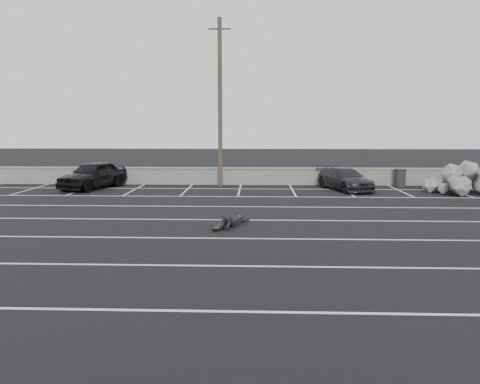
{
  "coord_description": "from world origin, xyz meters",
  "views": [
    {
      "loc": [
        1.98,
        -14.71,
        3.6
      ],
      "look_at": [
        1.31,
        3.66,
        1.0
      ],
      "focal_mm": 35.0,
      "sensor_mm": 36.0,
      "label": 1
    }
  ],
  "objects_px": {
    "riprap_pile": "(468,184)",
    "person": "(235,218)",
    "car_left": "(93,175)",
    "skateboard": "(219,227)",
    "car_right": "(345,179)",
    "utility_pole": "(220,103)",
    "trash_bin": "(400,178)"
  },
  "relations": [
    {
      "from": "riprap_pile",
      "to": "person",
      "type": "xyz_separation_m",
      "value": [
        -12.27,
        -8.63,
        -0.25
      ]
    },
    {
      "from": "car_left",
      "to": "skateboard",
      "type": "bearing_deg",
      "value": -32.78
    },
    {
      "from": "person",
      "to": "skateboard",
      "type": "bearing_deg",
      "value": -103.55
    },
    {
      "from": "car_right",
      "to": "utility_pole",
      "type": "bearing_deg",
      "value": 149.96
    },
    {
      "from": "skateboard",
      "to": "car_right",
      "type": "bearing_deg",
      "value": 71.04
    },
    {
      "from": "utility_pole",
      "to": "skateboard",
      "type": "xyz_separation_m",
      "value": [
        0.85,
        -11.83,
        -4.88
      ]
    },
    {
      "from": "car_left",
      "to": "utility_pole",
      "type": "bearing_deg",
      "value": 29.35
    },
    {
      "from": "utility_pole",
      "to": "trash_bin",
      "type": "distance_m",
      "value": 11.64
    },
    {
      "from": "utility_pole",
      "to": "person",
      "type": "xyz_separation_m",
      "value": [
        1.39,
        -10.94,
        -4.73
      ]
    },
    {
      "from": "utility_pole",
      "to": "riprap_pile",
      "type": "bearing_deg",
      "value": -9.59
    },
    {
      "from": "car_left",
      "to": "utility_pole",
      "type": "xyz_separation_m",
      "value": [
        7.32,
        1.27,
        4.17
      ]
    },
    {
      "from": "car_left",
      "to": "riprap_pile",
      "type": "bearing_deg",
      "value": 16.67
    },
    {
      "from": "utility_pole",
      "to": "riprap_pile",
      "type": "distance_m",
      "value": 14.57
    },
    {
      "from": "car_right",
      "to": "trash_bin",
      "type": "relative_size",
      "value": 4.04
    },
    {
      "from": "skateboard",
      "to": "utility_pole",
      "type": "bearing_deg",
      "value": 106.41
    },
    {
      "from": "utility_pole",
      "to": "trash_bin",
      "type": "bearing_deg",
      "value": 1.09
    },
    {
      "from": "trash_bin",
      "to": "riprap_pile",
      "type": "relative_size",
      "value": 0.22
    },
    {
      "from": "person",
      "to": "car_right",
      "type": "bearing_deg",
      "value": 76.43
    },
    {
      "from": "skateboard",
      "to": "trash_bin",
      "type": "bearing_deg",
      "value": 62.81
    },
    {
      "from": "utility_pole",
      "to": "riprap_pile",
      "type": "relative_size",
      "value": 2.07
    },
    {
      "from": "trash_bin",
      "to": "person",
      "type": "distance_m",
      "value": 14.56
    },
    {
      "from": "person",
      "to": "trash_bin",
      "type": "bearing_deg",
      "value": 67.61
    },
    {
      "from": "utility_pole",
      "to": "skateboard",
      "type": "bearing_deg",
      "value": -85.88
    },
    {
      "from": "utility_pole",
      "to": "trash_bin",
      "type": "relative_size",
      "value": 9.24
    },
    {
      "from": "person",
      "to": "utility_pole",
      "type": "bearing_deg",
      "value": 114.94
    },
    {
      "from": "trash_bin",
      "to": "person",
      "type": "xyz_separation_m",
      "value": [
        -9.37,
        -11.14,
        -0.31
      ]
    },
    {
      "from": "car_right",
      "to": "riprap_pile",
      "type": "height_order",
      "value": "car_right"
    },
    {
      "from": "trash_bin",
      "to": "car_right",
      "type": "bearing_deg",
      "value": -156.32
    },
    {
      "from": "utility_pole",
      "to": "skateboard",
      "type": "distance_m",
      "value": 12.83
    },
    {
      "from": "trash_bin",
      "to": "person",
      "type": "bearing_deg",
      "value": -130.06
    },
    {
      "from": "car_left",
      "to": "person",
      "type": "bearing_deg",
      "value": -28.48
    },
    {
      "from": "skateboard",
      "to": "riprap_pile",
      "type": "bearing_deg",
      "value": 48.91
    }
  ]
}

